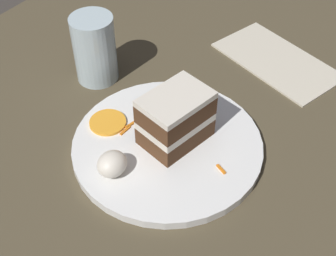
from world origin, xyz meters
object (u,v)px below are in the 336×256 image
Objects in this scene: orange_garnish at (108,122)px; drinking_glass at (95,53)px; plate at (168,145)px; cream_dollop at (112,164)px; menu_card at (277,61)px; cake_slice at (176,118)px.

orange_garnish is 0.48× the size of drinking_glass.
plate is 0.23m from drinking_glass.
plate is 6.40× the size of cream_dollop.
plate is at bearing 70.75° from drinking_glass.
plate is 4.98× the size of orange_garnish.
drinking_glass is at bearing 149.35° from menu_card.
cake_slice is 0.12m from cream_dollop.
cream_dollop is 0.37× the size of drinking_glass.
cake_slice is 1.92× the size of orange_garnish.
cake_slice is at bearing -170.63° from menu_card.
orange_garnish is at bearing 47.82° from drinking_glass.
drinking_glass is (-0.10, -0.11, 0.04)m from orange_garnish.
cream_dollop reaches higher than orange_garnish.
menu_card is at bearing -86.09° from cake_slice.
orange_garnish is (-0.08, -0.07, -0.02)m from cream_dollop.
plate is at bearing 161.81° from cream_dollop.
plate is 2.59× the size of cake_slice.
orange_garnish is (0.04, -0.11, -0.04)m from cake_slice.
cake_slice reaches higher than menu_card.
orange_garnish reaches higher than plate.
menu_card is (-0.31, 0.04, -0.01)m from plate.
drinking_glass is at bearing -109.25° from plate.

